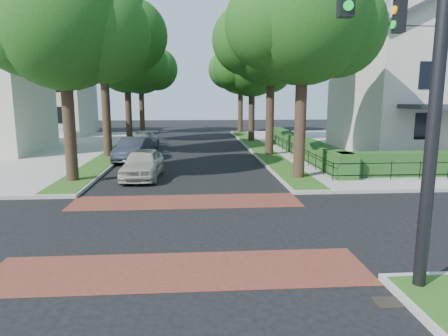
{
  "coord_description": "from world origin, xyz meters",
  "views": [
    {
      "loc": [
        0.4,
        -12.2,
        4.1
      ],
      "look_at": [
        1.4,
        1.73,
        1.6
      ],
      "focal_mm": 32.0,
      "sensor_mm": 36.0,
      "label": 1
    }
  ],
  "objects": [
    {
      "name": "tree_right_mid",
      "position": [
        5.61,
        15.25,
        7.99
      ],
      "size": [
        8.25,
        7.09,
        11.22
      ],
      "color": "black",
      "rests_on": "sidewalk_ne"
    },
    {
      "name": "tree_left_mid",
      "position": [
        -5.39,
        15.24,
        8.34
      ],
      "size": [
        8.0,
        6.88,
        11.48
      ],
      "color": "black",
      "rests_on": "sidewalk_nw"
    },
    {
      "name": "ground",
      "position": [
        0.0,
        0.0,
        0.0
      ],
      "size": [
        120.0,
        120.0,
        0.0
      ],
      "primitive_type": "plane",
      "color": "black",
      "rests_on": "ground"
    },
    {
      "name": "house_victorian",
      "position": [
        17.51,
        15.92,
        6.02
      ],
      "size": [
        13.0,
        13.05,
        12.48
      ],
      "color": "beige",
      "rests_on": "sidewalk_ne"
    },
    {
      "name": "tree_left_back",
      "position": [
        -5.4,
        33.24,
        7.41
      ],
      "size": [
        7.75,
        6.66,
        10.44
      ],
      "color": "black",
      "rests_on": "sidewalk_nw"
    },
    {
      "name": "hedge_main_road",
      "position": [
        7.7,
        15.0,
        0.75
      ],
      "size": [
        1.0,
        18.0,
        1.2
      ],
      "primitive_type": "cube",
      "color": "#214819",
      "rests_on": "sidewalk_ne"
    },
    {
      "name": "tree_right_back",
      "position": [
        5.6,
        33.23,
        7.27
      ],
      "size": [
        7.5,
        6.45,
        10.2
      ],
      "color": "black",
      "rests_on": "sidewalk_ne"
    },
    {
      "name": "grass_strip_nw",
      "position": [
        -5.4,
        19.1,
        0.16
      ],
      "size": [
        1.6,
        29.8,
        0.02
      ],
      "primitive_type": "cube",
      "color": "#204D16",
      "rests_on": "sidewalk_nw"
    },
    {
      "name": "crosswalk_far",
      "position": [
        0.0,
        3.2,
        0.01
      ],
      "size": [
        9.0,
        2.2,
        0.01
      ],
      "primitive_type": "cube",
      "color": "maroon",
      "rests_on": "ground"
    },
    {
      "name": "storm_drain",
      "position": [
        4.3,
        -5.0,
        0.01
      ],
      "size": [
        0.65,
        0.45,
        0.01
      ],
      "primitive_type": "cube",
      "color": "black",
      "rests_on": "ground"
    },
    {
      "name": "tree_right_far",
      "position": [
        5.6,
        24.22,
        6.91
      ],
      "size": [
        7.25,
        6.23,
        9.74
      ],
      "color": "black",
      "rests_on": "sidewalk_ne"
    },
    {
      "name": "parked_car_rear",
      "position": [
        -3.6,
        19.24,
        0.68
      ],
      "size": [
        2.07,
        4.73,
        1.35
      ],
      "primitive_type": "imported",
      "rotation": [
        0.0,
        0.0,
        -0.04
      ],
      "color": "slate",
      "rests_on": "ground"
    },
    {
      "name": "traffic_signal",
      "position": [
        4.89,
        -4.41,
        4.71
      ],
      "size": [
        2.17,
        2.0,
        8.0
      ],
      "color": "black",
      "rests_on": "sidewalk_se"
    },
    {
      "name": "parked_car_middle",
      "position": [
        -3.6,
        13.7,
        0.76
      ],
      "size": [
        2.14,
        4.75,
        1.51
      ],
      "primitive_type": "imported",
      "rotation": [
        0.0,
        0.0,
        -0.12
      ],
      "color": "#1D222C",
      "rests_on": "ground"
    },
    {
      "name": "grass_strip_ne",
      "position": [
        5.4,
        19.1,
        0.16
      ],
      "size": [
        1.6,
        29.8,
        0.02
      ],
      "primitive_type": "cube",
      "color": "#204D16",
      "rests_on": "sidewalk_ne"
    },
    {
      "name": "tree_right_near",
      "position": [
        5.6,
        7.24,
        7.63
      ],
      "size": [
        7.75,
        6.67,
        10.66
      ],
      "color": "black",
      "rests_on": "sidewalk_ne"
    },
    {
      "name": "parked_car_front",
      "position": [
        -2.3,
        8.01,
        0.76
      ],
      "size": [
        2.02,
        4.55,
        1.52
      ],
      "primitive_type": "imported",
      "rotation": [
        0.0,
        0.0,
        -0.05
      ],
      "color": "#B9B5A7",
      "rests_on": "ground"
    },
    {
      "name": "tree_left_far",
      "position": [
        -5.4,
        24.22,
        7.12
      ],
      "size": [
        7.0,
        6.02,
        9.86
      ],
      "color": "black",
      "rests_on": "sidewalk_nw"
    },
    {
      "name": "house_left_far",
      "position": [
        -15.49,
        31.99,
        5.04
      ],
      "size": [
        10.0,
        9.0,
        10.14
      ],
      "color": "beige",
      "rests_on": "sidewalk_nw"
    },
    {
      "name": "sidewalk_ne",
      "position": [
        19.5,
        19.0,
        0.07
      ],
      "size": [
        30.0,
        30.0,
        0.15
      ],
      "primitive_type": "cube",
      "color": "gray",
      "rests_on": "ground"
    },
    {
      "name": "fence_main_road",
      "position": [
        6.9,
        15.0,
        0.6
      ],
      "size": [
        0.06,
        18.0,
        0.9
      ],
      "primitive_type": null,
      "color": "black",
      "rests_on": "sidewalk_ne"
    },
    {
      "name": "crosswalk_near",
      "position": [
        0.0,
        -3.2,
        0.01
      ],
      "size": [
        9.0,
        2.2,
        0.01
      ],
      "primitive_type": "cube",
      "color": "maroon",
      "rests_on": "ground"
    },
    {
      "name": "tree_left_near",
      "position": [
        -5.4,
        7.23,
        7.27
      ],
      "size": [
        7.5,
        6.45,
        10.2
      ],
      "color": "black",
      "rests_on": "sidewalk_nw"
    }
  ]
}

